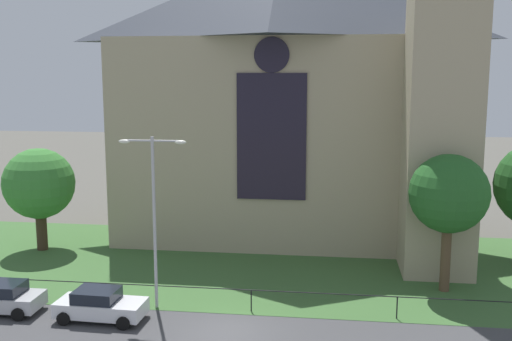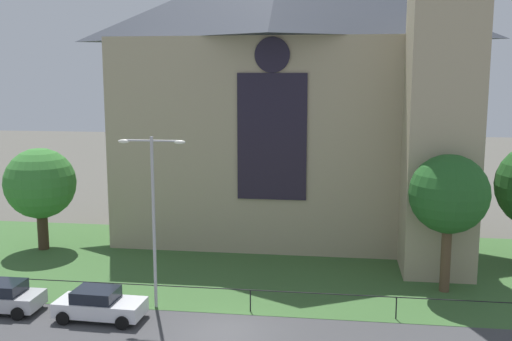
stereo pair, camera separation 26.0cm
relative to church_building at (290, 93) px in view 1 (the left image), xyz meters
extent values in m
plane|color=#56544C|center=(-1.57, -7.35, -10.27)|extent=(160.00, 160.00, 0.00)
cube|color=#3D6633|center=(-1.57, -9.35, -10.27)|extent=(120.00, 20.00, 0.01)
cube|color=tan|center=(-0.77, 0.63, -3.27)|extent=(22.00, 12.00, 14.00)
cube|color=black|center=(-0.77, -5.42, -2.57)|extent=(4.40, 0.16, 8.00)
cylinder|color=black|center=(-0.77, -5.42, 2.53)|extent=(2.20, 0.15, 2.20)
cube|color=tan|center=(9.23, -7.37, -1.27)|extent=(4.00, 4.00, 18.00)
cylinder|color=black|center=(-0.77, -14.85, -9.17)|extent=(28.27, 0.05, 0.05)
cylinder|color=black|center=(-7.84, -14.85, -9.72)|extent=(0.06, 0.07, 1.10)
cylinder|color=black|center=(-0.77, -14.85, -9.72)|extent=(0.06, 0.07, 1.10)
cylinder|color=black|center=(6.29, -14.85, -9.72)|extent=(0.06, 0.07, 1.10)
cylinder|color=brown|center=(9.24, -10.65, -8.37)|extent=(0.54, 0.54, 3.80)
sphere|color=#235B23|center=(9.24, -10.65, -4.89)|extent=(4.21, 4.21, 4.21)
cylinder|color=#423021|center=(-16.11, -6.18, -8.90)|extent=(0.71, 0.71, 2.75)
sphere|color=#387F33|center=(-16.11, -6.18, -5.77)|extent=(4.67, 4.67, 4.67)
cylinder|color=#B2B2B7|center=(-5.57, -14.95, -5.94)|extent=(0.16, 0.16, 8.66)
cylinder|color=#B2B2B7|center=(-6.27, -14.95, -1.82)|extent=(1.40, 0.10, 0.10)
cylinder|color=#B2B2B7|center=(-4.87, -14.95, -1.82)|extent=(1.40, 0.10, 0.10)
ellipsoid|color=white|center=(-6.97, -14.95, -1.87)|extent=(0.57, 0.26, 0.20)
ellipsoid|color=white|center=(-4.17, -14.95, -1.87)|extent=(0.57, 0.26, 0.20)
cube|color=black|center=(-12.91, -16.54, -9.04)|extent=(2.01, 1.61, 0.55)
cylinder|color=black|center=(-11.64, -17.43, -9.95)|extent=(0.64, 0.22, 0.64)
cylinder|color=black|center=(-11.64, -15.63, -9.95)|extent=(0.64, 0.22, 0.64)
cube|color=silver|center=(-7.75, -16.80, -9.66)|extent=(4.27, 1.96, 0.70)
cube|color=black|center=(-7.95, -16.80, -9.04)|extent=(2.06, 1.68, 0.55)
cylinder|color=black|center=(-6.24, -15.96, -9.95)|extent=(0.65, 0.24, 0.64)
cylinder|color=black|center=(-6.31, -17.76, -9.95)|extent=(0.65, 0.24, 0.64)
cylinder|color=black|center=(-9.18, -15.85, -9.95)|extent=(0.65, 0.24, 0.64)
cylinder|color=black|center=(-9.25, -17.65, -9.95)|extent=(0.65, 0.24, 0.64)
camera|label=1|loc=(3.08, -42.69, 1.37)|focal=41.89mm
camera|label=2|loc=(3.34, -42.66, 1.37)|focal=41.89mm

